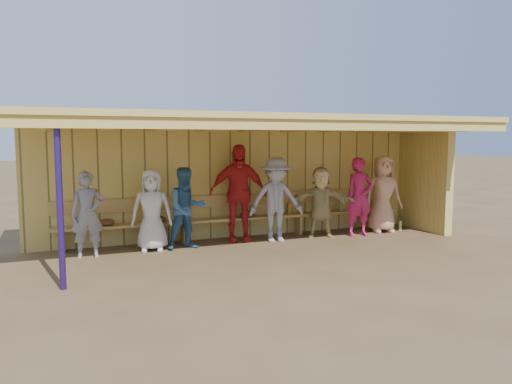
# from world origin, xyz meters

# --- Properties ---
(ground) EXTENTS (90.00, 90.00, 0.00)m
(ground) POSITION_xyz_m (0.00, 0.00, 0.00)
(ground) COLOR brown
(ground) RESTS_ON ground
(player_a) EXTENTS (0.57, 0.39, 1.53)m
(player_a) POSITION_xyz_m (-3.15, 0.45, 0.76)
(player_a) COLOR gray
(player_a) RESTS_ON ground
(player_b) EXTENTS (0.84, 0.65, 1.53)m
(player_b) POSITION_xyz_m (-2.01, 0.57, 0.77)
(player_b) COLOR silver
(player_b) RESTS_ON ground
(player_c) EXTENTS (0.82, 0.67, 1.56)m
(player_c) POSITION_xyz_m (-1.36, 0.49, 0.78)
(player_c) COLOR #33638D
(player_c) RESTS_ON ground
(player_d) EXTENTS (1.24, 0.74, 1.98)m
(player_d) POSITION_xyz_m (-0.21, 0.81, 0.99)
(player_d) COLOR red
(player_d) RESTS_ON ground
(player_e) EXTENTS (1.20, 0.80, 1.72)m
(player_e) POSITION_xyz_m (0.49, 0.49, 0.86)
(player_e) COLOR gray
(player_e) RESTS_ON ground
(player_f) EXTENTS (1.46, 0.98, 1.51)m
(player_f) POSITION_xyz_m (1.57, 0.55, 0.75)
(player_f) COLOR tan
(player_f) RESTS_ON ground
(player_g) EXTENTS (0.64, 0.43, 1.70)m
(player_g) POSITION_xyz_m (2.40, 0.36, 0.85)
(player_g) COLOR #AE1B4C
(player_g) RESTS_ON ground
(player_h) EXTENTS (0.94, 0.71, 1.72)m
(player_h) POSITION_xyz_m (3.15, 0.55, 0.86)
(player_h) COLOR tan
(player_h) RESTS_ON ground
(dugout_structure) EXTENTS (8.80, 3.20, 2.50)m
(dugout_structure) POSITION_xyz_m (0.39, 0.69, 1.69)
(dugout_structure) COLOR #CFB658
(dugout_structure) RESTS_ON ground
(bench) EXTENTS (7.60, 0.34, 0.93)m
(bench) POSITION_xyz_m (0.00, 1.12, 0.53)
(bench) COLOR tan
(bench) RESTS_ON ground
(dugout_equipment) EXTENTS (6.63, 0.62, 0.80)m
(dugout_equipment) POSITION_xyz_m (-0.62, 0.99, 0.49)
(dugout_equipment) COLOR gold
(dugout_equipment) RESTS_ON ground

